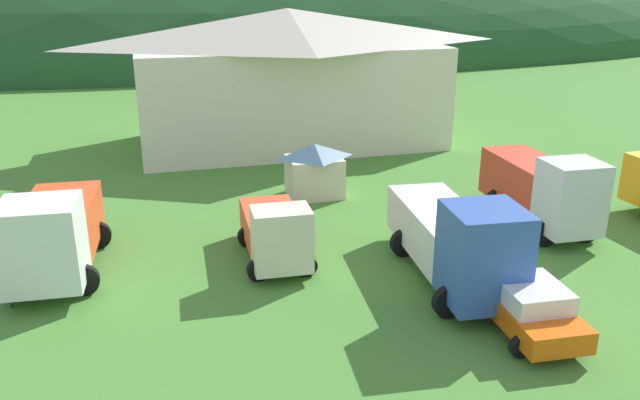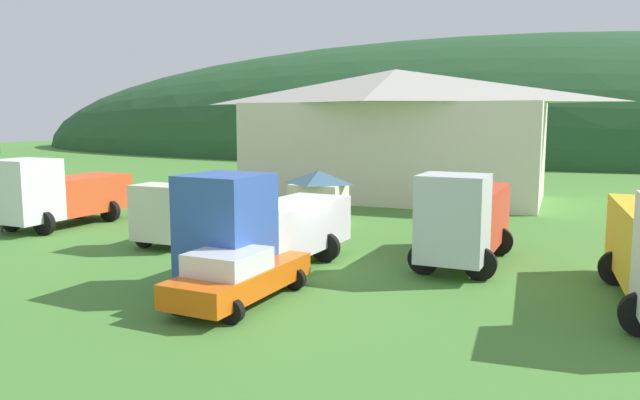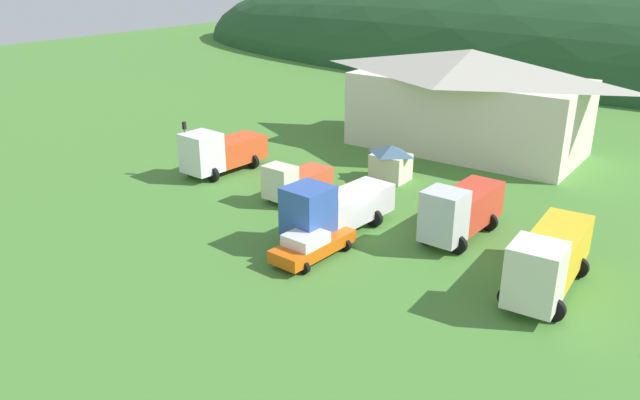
% 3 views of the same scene
% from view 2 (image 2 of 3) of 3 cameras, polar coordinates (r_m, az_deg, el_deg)
% --- Properties ---
extents(ground_plane, '(200.00, 200.00, 0.00)m').
position_cam_2_polar(ground_plane, '(22.51, -1.90, -6.19)').
color(ground_plane, '#477F33').
extents(forested_hill_backdrop, '(163.52, 60.00, 33.70)m').
position_cam_2_polar(forested_hill_backdrop, '(95.39, 16.44, 4.19)').
color(forested_hill_backdrop, '#234C28').
rests_on(forested_hill_backdrop, ground).
extents(depot_building, '(20.17, 10.02, 8.49)m').
position_cam_2_polar(depot_building, '(41.27, 6.95, 6.25)').
color(depot_building, silver).
rests_on(depot_building, ground).
extents(play_shed_cream, '(2.80, 2.30, 2.67)m').
position_cam_2_polar(play_shed_cream, '(31.72, -0.12, 0.43)').
color(play_shed_cream, beige).
rests_on(play_shed_cream, ground).
extents(heavy_rig_white, '(3.59, 7.03, 3.46)m').
position_cam_2_polar(heavy_rig_white, '(32.78, -23.25, 0.65)').
color(heavy_rig_white, white).
rests_on(heavy_rig_white, ground).
extents(light_truck_cream, '(2.73, 5.38, 2.68)m').
position_cam_2_polar(light_truck_cream, '(27.07, -12.63, -1.30)').
color(light_truck_cream, beige).
rests_on(light_truck_cream, ground).
extents(box_truck_blue, '(3.59, 8.22, 3.67)m').
position_cam_2_polar(box_truck_blue, '(21.04, -5.30, -2.35)').
color(box_truck_blue, '#3356AD').
rests_on(box_truck_blue, ground).
extents(tow_truck_silver, '(3.21, 6.85, 3.50)m').
position_cam_2_polar(tow_truck_silver, '(23.12, 13.27, -1.53)').
color(tow_truck_silver, silver).
rests_on(tow_truck_silver, ground).
extents(service_pickup_orange, '(2.66, 5.37, 1.66)m').
position_cam_2_polar(service_pickup_orange, '(18.21, -7.63, -6.92)').
color(service_pickup_orange, '#DF5C0F').
rests_on(service_pickup_orange, ground).
extents(traffic_cone_near_pickup, '(0.36, 0.36, 0.58)m').
position_cam_2_polar(traffic_cone_near_pickup, '(24.04, -0.87, -5.28)').
color(traffic_cone_near_pickup, orange).
rests_on(traffic_cone_near_pickup, ground).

